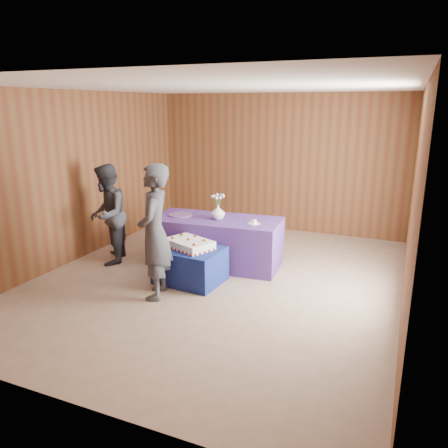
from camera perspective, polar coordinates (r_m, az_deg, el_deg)
The scene contains 13 objects.
ground at distance 6.44m, azimuth -0.83°, elevation -7.26°, with size 6.00×6.00×0.00m, color gray.
room_shell at distance 5.98m, azimuth -0.90°, elevation 8.90°, with size 5.04×6.04×2.72m.
cake_table at distance 6.30m, azimuth -4.46°, elevation -5.38°, with size 0.90×0.70×0.50m, color navy.
serving_table at distance 6.94m, azimuth -0.98°, elevation -2.28°, with size 2.00×0.90×0.75m, color #52338D.
sheet_cake at distance 6.23m, azimuth -4.57°, elevation -2.60°, with size 0.80×0.68×0.16m.
vase at distance 6.76m, azimuth -0.80°, elevation 1.55°, with size 0.21×0.21×0.22m, color white.
flower_spray at distance 6.71m, azimuth -0.80°, elevation 3.62°, with size 0.21×0.21×0.16m.
platter at distance 7.07m, azimuth -5.70°, elevation 1.22°, with size 0.38×0.38×0.02m, color #6B4891.
plate at distance 6.55m, azimuth 3.90°, elevation 0.09°, with size 0.19×0.19×0.01m, color silver.
cake_slice at distance 6.54m, azimuth 3.90°, elevation 0.38°, with size 0.07×0.07×0.07m.
knife at distance 6.36m, azimuth 3.88°, elevation -0.41°, with size 0.26×0.02×0.00m, color silver.
guest_left at distance 5.68m, azimuth -9.07°, elevation -1.08°, with size 0.65×0.42×1.77m, color #393B43.
guest_right at distance 7.14m, azimuth -14.99°, elevation 1.20°, with size 0.77×0.60×1.59m, color #2E2F37.
Camera 1 is at (2.42, -5.43, 2.47)m, focal length 35.00 mm.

